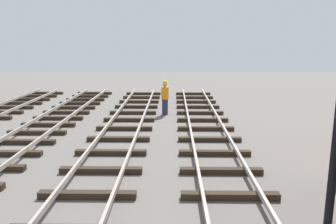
{
  "coord_description": "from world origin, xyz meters",
  "views": [
    {
      "loc": [
        -0.9,
        -3.05,
        3.97
      ],
      "look_at": [
        -1.09,
        8.81,
        1.46
      ],
      "focal_mm": 36.64,
      "sensor_mm": 36.0,
      "label": 1
    }
  ],
  "objects": [
    {
      "name": "track_worker_foreground",
      "position": [
        -1.35,
        15.06,
        0.93
      ],
      "size": [
        0.4,
        0.4,
        1.87
      ],
      "color": "#262D4C",
      "rests_on": "ground"
    }
  ]
}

